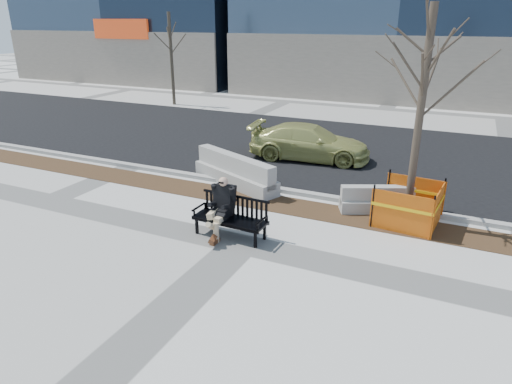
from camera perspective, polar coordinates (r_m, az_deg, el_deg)
ground at (r=10.59m, az=-1.88°, el=-6.55°), size 120.00×120.00×0.00m
mulch_strip at (r=12.75m, az=3.39°, el=-1.62°), size 40.00×1.20×0.02m
asphalt_street at (r=18.35m, az=10.64°, el=5.17°), size 60.00×10.40×0.01m
curb at (r=13.55m, az=4.89°, el=0.00°), size 60.00×0.25×0.12m
bench at (r=10.96m, az=-3.24°, el=-5.59°), size 1.86×0.73×0.98m
seated_man at (r=11.11m, az=-4.23°, el=-5.21°), size 0.66×1.05×1.44m
tree_fence at (r=12.26m, az=18.36°, el=-3.70°), size 2.46×2.46×5.63m
sedan at (r=17.05m, az=6.67°, el=4.16°), size 4.60×2.32×1.28m
jersey_barrier_left at (r=14.29m, az=-2.64°, el=0.93°), size 3.38×2.00×0.97m
jersey_barrier_right at (r=12.80m, az=16.24°, el=-2.38°), size 2.56×1.55×0.74m
far_tree_left at (r=28.65m, az=-10.25°, el=10.82°), size 2.52×2.52×5.71m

